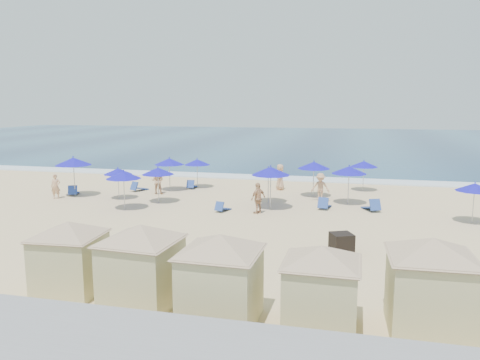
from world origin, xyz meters
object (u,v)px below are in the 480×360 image
object	(u,v)px
umbrella_3	(123,175)
umbrella_9	(364,164)
umbrella_1	(118,171)
beachgoer_1	(158,181)
beachgoer_4	(280,177)
cabana_2	(221,267)
cabana_0	(69,248)
beachgoer_2	(258,198)
umbrella_10	(349,170)
trash_bin	(342,243)
cabana_4	(431,273)
umbrella_8	(268,171)
cabana_3	(321,277)
umbrella_2	(169,161)
beachgoer_0	(56,186)
cabana_1	(141,255)
umbrella_0	(73,161)
umbrella_5	(158,171)
umbrella_4	(197,162)
beachgoer_3	(320,187)
umbrella_6	(271,171)
umbrella_7	(314,165)
umbrella_11	(475,187)

from	to	relation	value
umbrella_3	umbrella_9	size ratio (longest dim) A/B	1.06
umbrella_1	beachgoer_1	xyz separation A→B (m)	(1.72, 2.19, -0.89)
beachgoer_4	umbrella_9	bearing A→B (deg)	97.48
cabana_2	cabana_0	bearing A→B (deg)	171.14
beachgoer_2	cabana_0	bearing A→B (deg)	17.03
umbrella_10	beachgoer_1	xyz separation A→B (m)	(-12.52, 0.33, -1.19)
trash_bin	umbrella_1	distance (m)	16.22
cabana_4	umbrella_8	bearing A→B (deg)	115.08
cabana_3	umbrella_10	bearing A→B (deg)	88.32
umbrella_2	beachgoer_0	distance (m)	7.54
cabana_4	cabana_1	bearing A→B (deg)	-177.89
umbrella_9	beachgoer_0	world-z (taller)	umbrella_9
cabana_4	umbrella_3	world-z (taller)	cabana_4
cabana_1	umbrella_0	distance (m)	18.63
umbrella_5	trash_bin	bearing A→B (deg)	-33.52
trash_bin	umbrella_0	xyz separation A→B (m)	(-17.37, 8.01, 1.89)
cabana_4	umbrella_4	bearing A→B (deg)	124.22
umbrella_8	beachgoer_3	bearing A→B (deg)	22.88
umbrella_0	umbrella_5	distance (m)	6.21
cabana_2	umbrella_6	xyz separation A→B (m)	(-1.13, 14.31, 0.62)
cabana_4	beachgoer_4	bearing A→B (deg)	109.73
umbrella_8	beachgoer_1	distance (m)	7.91
umbrella_7	beachgoer_1	xyz separation A→B (m)	(-10.27, -1.45, -1.19)
umbrella_5	umbrella_10	world-z (taller)	umbrella_10
trash_bin	umbrella_10	size ratio (longest dim) A/B	0.34
beachgoer_1	beachgoer_2	xyz separation A→B (m)	(7.72, -4.02, -0.02)
cabana_0	beachgoer_2	size ratio (longest dim) A/B	2.38
cabana_0	beachgoer_1	xyz separation A→B (m)	(-4.07, 16.19, -0.59)
trash_bin	umbrella_1	xyz separation A→B (m)	(-14.12, 7.86, 1.36)
umbrella_4	umbrella_2	bearing A→B (deg)	-134.60
umbrella_4	umbrella_10	world-z (taller)	umbrella_10
umbrella_4	umbrella_6	world-z (taller)	umbrella_6
umbrella_8	beachgoer_1	size ratio (longest dim) A/B	1.28
umbrella_1	umbrella_11	distance (m)	20.50
cabana_4	umbrella_7	world-z (taller)	cabana_4
umbrella_2	umbrella_1	bearing A→B (deg)	-120.02
umbrella_9	umbrella_10	world-z (taller)	umbrella_10
umbrella_11	beachgoer_3	distance (m)	8.80
umbrella_0	beachgoer_1	world-z (taller)	umbrella_0
cabana_3	beachgoer_2	xyz separation A→B (m)	(-4.31, 12.81, -0.61)
umbrella_2	umbrella_8	distance (m)	7.82
beachgoer_2	beachgoer_4	bearing A→B (deg)	-146.68
umbrella_9	cabana_1	bearing A→B (deg)	-107.87
beachgoer_3	beachgoer_4	bearing A→B (deg)	135.60
umbrella_7	cabana_2	bearing A→B (deg)	-93.00
umbrella_8	beachgoer_4	distance (m)	4.67
umbrella_9	umbrella_5	bearing A→B (deg)	-150.18
umbrella_11	beachgoer_4	size ratio (longest dim) A/B	1.18
cabana_1	umbrella_4	distance (m)	20.01
umbrella_4	umbrella_9	distance (m)	11.73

